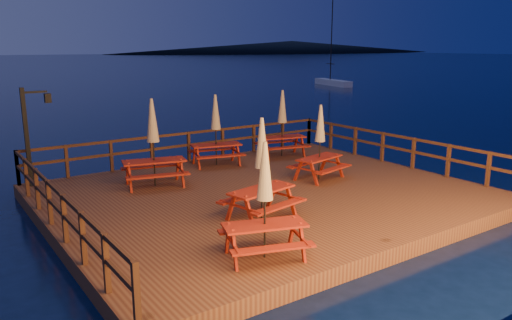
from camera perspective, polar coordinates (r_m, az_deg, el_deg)
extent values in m
plane|color=#051133|center=(14.89, 0.99, -5.07)|extent=(500.00, 500.00, 0.00)
cube|color=#4F2919|center=(14.82, 1.00, -4.33)|extent=(12.00, 10.00, 0.40)
cylinder|color=#341B10|center=(17.04, -24.23, -4.96)|extent=(0.24, 0.24, 1.40)
cylinder|color=#341B10|center=(11.83, 14.37, -12.00)|extent=(0.24, 0.24, 1.40)
cylinder|color=#341B10|center=(18.74, -7.23, -2.31)|extent=(0.24, 0.24, 1.40)
cylinder|color=#341B10|center=(21.80, 5.92, -0.10)|extent=(0.24, 0.24, 1.40)
cube|color=#341B10|center=(18.58, -7.74, 3.07)|extent=(11.70, 0.06, 0.09)
cube|color=#341B10|center=(18.66, -7.70, 1.73)|extent=(11.70, 0.06, 0.09)
cube|color=#341B10|center=(17.13, -21.76, -0.30)|extent=(0.10, 0.10, 1.10)
cube|color=#341B10|center=(18.67, -7.70, 1.56)|extent=(0.10, 0.10, 1.10)
cube|color=#341B10|center=(21.16, 3.66, 3.00)|extent=(0.10, 0.10, 1.10)
cube|color=#341B10|center=(12.16, -22.03, -3.07)|extent=(0.06, 9.70, 0.09)
cube|color=#341B10|center=(12.29, -21.86, -5.06)|extent=(0.06, 9.70, 0.09)
cube|color=#341B10|center=(8.79, -15.88, -12.20)|extent=(0.10, 0.10, 1.10)
cube|color=#341B10|center=(12.30, -21.83, -5.31)|extent=(0.10, 0.10, 1.10)
cube|color=#341B10|center=(15.99, -25.03, -1.50)|extent=(0.10, 0.10, 1.10)
cube|color=#341B10|center=(18.47, 15.95, 2.63)|extent=(0.06, 9.70, 0.09)
cube|color=#341B10|center=(18.55, 15.87, 1.28)|extent=(0.06, 9.70, 0.09)
cube|color=#341B10|center=(16.44, 26.27, -1.25)|extent=(0.10, 0.10, 1.10)
cube|color=#341B10|center=(18.56, 15.86, 1.11)|extent=(0.10, 0.10, 1.10)
cube|color=#341B10|center=(21.18, 7.78, 2.92)|extent=(0.10, 0.10, 1.10)
cube|color=black|center=(16.50, -24.73, 2.32)|extent=(0.12, 0.12, 3.00)
cube|color=black|center=(16.39, -23.97, 7.11)|extent=(0.70, 0.06, 0.06)
cube|color=black|center=(16.48, -22.71, 6.55)|extent=(0.18, 0.18, 0.28)
sphere|color=#E8AD5C|center=(16.48, -22.71, 6.55)|extent=(0.14, 0.14, 0.14)
ellipsoid|color=black|center=(309.30, 4.13, 12.78)|extent=(230.40, 86.40, 7.00)
cube|color=white|center=(59.53, 8.77, 8.65)|extent=(2.56, 6.75, 0.86)
cylinder|color=black|center=(59.71, 8.61, 13.19)|extent=(0.11, 0.11, 9.52)
cylinder|color=black|center=(59.75, 8.53, 10.82)|extent=(0.45, 1.69, 0.08)
cube|color=maroon|center=(12.33, 0.65, -3.40)|extent=(1.86, 1.00, 0.05)
cube|color=maroon|center=(12.81, -1.25, -4.14)|extent=(1.78, 0.60, 0.05)
cube|color=maroon|center=(12.04, 2.67, -5.30)|extent=(1.78, 0.60, 0.05)
cube|color=maroon|center=(12.17, -2.86, -5.45)|extent=(0.08, 0.11, 0.73)
cube|color=maroon|center=(11.73, -0.71, -6.16)|extent=(0.08, 0.11, 0.73)
cube|color=maroon|center=(13.16, 1.86, -4.01)|extent=(0.08, 0.11, 0.73)
cube|color=maroon|center=(12.75, 4.00, -4.60)|extent=(0.08, 0.11, 0.73)
cylinder|color=black|center=(12.20, 0.66, -1.20)|extent=(0.04, 0.04, 2.45)
cone|color=tan|center=(12.05, 0.67, 1.96)|extent=(0.35, 0.35, 1.22)
sphere|color=black|center=(11.96, 0.68, 4.64)|extent=(0.07, 0.07, 0.07)
cube|color=maroon|center=(10.09, 1.00, -7.42)|extent=(1.80, 1.15, 0.05)
cube|color=maroon|center=(10.69, 0.11, -7.82)|extent=(1.67, 0.78, 0.05)
cube|color=maroon|center=(9.70, 1.98, -10.07)|extent=(1.67, 0.78, 0.05)
cube|color=maroon|center=(10.32, -3.27, -9.03)|extent=(0.08, 0.11, 0.70)
cube|color=maroon|center=(9.77, -2.45, -10.34)|extent=(0.08, 0.11, 0.70)
cube|color=maroon|center=(10.69, 4.12, -8.24)|extent=(0.08, 0.11, 0.70)
cube|color=maroon|center=(10.16, 5.33, -9.44)|extent=(0.08, 0.11, 0.70)
cylinder|color=black|center=(9.93, 1.01, -4.91)|extent=(0.04, 0.04, 2.33)
cone|color=tan|center=(9.75, 1.03, -1.26)|extent=(0.34, 0.34, 1.16)
sphere|color=black|center=(9.63, 1.04, 1.85)|extent=(0.07, 0.07, 0.07)
cube|color=maroon|center=(16.09, 7.26, 0.26)|extent=(1.78, 1.00, 0.05)
cube|color=maroon|center=(16.47, 5.66, -0.39)|extent=(1.69, 0.62, 0.05)
cube|color=maroon|center=(15.84, 8.87, -1.02)|extent=(1.69, 0.62, 0.05)
cube|color=maroon|center=(15.80, 4.84, -1.21)|extent=(0.07, 0.10, 0.70)
cube|color=maroon|center=(15.44, 6.63, -1.59)|extent=(0.07, 0.10, 0.70)
cube|color=maroon|center=(16.89, 7.76, -0.35)|extent=(0.07, 0.10, 0.70)
cube|color=maroon|center=(16.56, 9.50, -0.68)|extent=(0.07, 0.10, 0.70)
cylinder|color=black|center=(15.99, 7.31, 1.89)|extent=(0.04, 0.04, 2.33)
cone|color=tan|center=(15.88, 7.37, 4.20)|extent=(0.33, 0.33, 1.16)
sphere|color=black|center=(15.81, 7.43, 6.13)|extent=(0.07, 0.07, 0.07)
cube|color=maroon|center=(17.88, -4.58, 1.74)|extent=(1.89, 1.11, 0.05)
cube|color=maroon|center=(18.50, -5.06, 1.18)|extent=(1.78, 0.71, 0.05)
cube|color=maroon|center=(17.38, -4.05, 0.43)|extent=(1.78, 0.71, 0.05)
cube|color=maroon|center=(18.09, -7.09, 0.62)|extent=(0.08, 0.11, 0.74)
cube|color=maroon|center=(17.47, -6.61, 0.19)|extent=(0.08, 0.11, 0.74)
cube|color=maroon|center=(18.46, -2.63, 0.96)|extent=(0.08, 0.11, 0.74)
cube|color=maroon|center=(17.86, -2.00, 0.55)|extent=(0.08, 0.11, 0.74)
cylinder|color=black|center=(17.79, -4.61, 3.29)|extent=(0.04, 0.04, 2.46)
cone|color=tan|center=(17.69, -4.65, 5.49)|extent=(0.35, 0.35, 1.23)
sphere|color=black|center=(17.62, -4.69, 7.33)|extent=(0.07, 0.07, 0.07)
cube|color=maroon|center=(19.33, 2.99, 2.64)|extent=(1.90, 1.11, 0.05)
cube|color=maroon|center=(19.92, 2.30, 2.08)|extent=(1.80, 0.71, 0.05)
cube|color=maroon|center=(18.85, 3.70, 1.44)|extent=(1.80, 0.71, 0.05)
cube|color=maroon|center=(19.42, 0.58, 1.59)|extent=(0.08, 0.11, 0.74)
cube|color=maroon|center=(18.82, 1.30, 1.21)|extent=(0.08, 0.11, 0.74)
cube|color=maroon|center=(19.99, 4.56, 1.88)|extent=(0.08, 0.11, 0.74)
cube|color=maroon|center=(19.41, 5.38, 1.52)|extent=(0.08, 0.11, 0.74)
cylinder|color=black|center=(19.24, 3.01, 4.09)|extent=(0.04, 0.04, 2.48)
cone|color=tan|center=(19.15, 3.03, 6.14)|extent=(0.36, 0.36, 1.24)
sphere|color=black|center=(19.09, 3.05, 7.85)|extent=(0.07, 0.07, 0.07)
cube|color=maroon|center=(15.46, -11.57, -0.11)|extent=(1.99, 1.15, 0.05)
cube|color=maroon|center=(16.13, -11.88, -0.72)|extent=(1.89, 0.73, 0.05)
cube|color=maroon|center=(14.94, -11.12, -1.78)|extent=(1.89, 0.73, 0.05)
cube|color=maroon|center=(15.79, -14.50, -1.45)|extent=(0.09, 0.12, 0.78)
cube|color=maroon|center=(15.13, -14.20, -2.06)|extent=(0.09, 0.12, 0.78)
cube|color=maroon|center=(16.02, -8.96, -0.98)|extent=(0.09, 0.12, 0.78)
cube|color=maroon|center=(15.37, -8.42, -1.56)|extent=(0.09, 0.12, 0.78)
cylinder|color=black|center=(15.36, -11.65, 1.78)|extent=(0.05, 0.05, 2.60)
cone|color=tan|center=(15.23, -11.78, 4.47)|extent=(0.37, 0.37, 1.30)
sphere|color=black|center=(15.16, -11.88, 6.72)|extent=(0.07, 0.07, 0.07)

